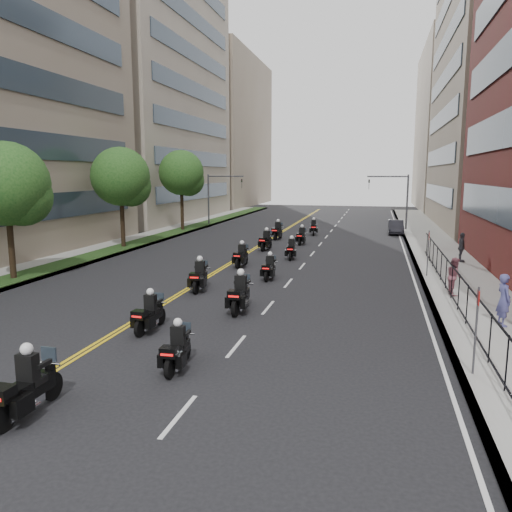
% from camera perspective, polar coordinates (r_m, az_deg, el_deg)
% --- Properties ---
extents(ground, '(160.00, 160.00, 0.00)m').
position_cam_1_polar(ground, '(14.06, -21.39, -15.23)').
color(ground, black).
rests_on(ground, ground).
extents(sidewalk_right, '(4.00, 90.00, 0.15)m').
position_cam_1_polar(sidewalk_right, '(36.07, 20.47, -0.16)').
color(sidewalk_right, gray).
rests_on(sidewalk_right, ground).
extents(sidewalk_left, '(4.00, 90.00, 0.15)m').
position_cam_1_polar(sidewalk_left, '(40.82, -15.21, 1.16)').
color(sidewalk_left, gray).
rests_on(sidewalk_left, ground).
extents(grass_strip, '(2.00, 90.00, 0.04)m').
position_cam_1_polar(grass_strip, '(40.43, -14.22, 1.26)').
color(grass_strip, '#173312').
rests_on(grass_strip, sidewalk_left).
extents(building_right_far, '(15.00, 28.00, 26.00)m').
position_cam_1_polar(building_right_far, '(89.74, 23.18, 13.35)').
color(building_right_far, gray).
rests_on(building_right_far, ground).
extents(building_left_mid, '(16.11, 28.00, 34.00)m').
position_cam_1_polar(building_left_mid, '(66.39, -13.79, 18.96)').
color(building_left_mid, gray).
rests_on(building_left_mid, ground).
extents(building_left_far, '(16.00, 28.00, 26.00)m').
position_cam_1_polar(building_left_far, '(93.47, -5.00, 13.87)').
color(building_left_far, gray).
rests_on(building_left_far, ground).
extents(iron_fence, '(0.05, 28.00, 1.50)m').
position_cam_1_polar(iron_fence, '(23.12, 21.81, -3.27)').
color(iron_fence, black).
rests_on(iron_fence, sidewalk_right).
extents(street_trees, '(4.40, 38.40, 7.98)m').
position_cam_1_polar(street_trees, '(34.45, -19.32, 7.94)').
color(street_trees, '#302315').
rests_on(street_trees, ground).
extents(traffic_signal_right, '(4.09, 0.20, 5.60)m').
position_cam_1_polar(traffic_signal_right, '(52.43, 15.88, 6.87)').
color(traffic_signal_right, '#3F3F44').
rests_on(traffic_signal_right, ground).
extents(traffic_signal_left, '(4.09, 0.20, 5.60)m').
position_cam_1_polar(traffic_signal_left, '(55.13, -4.51, 7.31)').
color(traffic_signal_left, '#3F3F44').
rests_on(traffic_signal_left, ground).
extents(motorcycle_0, '(0.56, 2.41, 1.78)m').
position_cam_1_polar(motorcycle_0, '(13.34, -24.88, -13.57)').
color(motorcycle_0, black).
rests_on(motorcycle_0, ground).
extents(motorcycle_1, '(0.52, 2.08, 1.53)m').
position_cam_1_polar(motorcycle_1, '(15.04, -9.01, -10.55)').
color(motorcycle_1, black).
rests_on(motorcycle_1, ground).
extents(motorcycle_2, '(0.53, 2.15, 1.59)m').
position_cam_1_polar(motorcycle_2, '(18.71, -12.11, -6.56)').
color(motorcycle_2, black).
rests_on(motorcycle_2, ground).
extents(motorcycle_3, '(0.57, 2.45, 1.81)m').
position_cam_1_polar(motorcycle_3, '(20.78, -1.85, -4.49)').
color(motorcycle_3, black).
rests_on(motorcycle_3, ground).
extents(motorcycle_4, '(0.64, 2.34, 1.73)m').
position_cam_1_polar(motorcycle_4, '(24.64, -6.48, -2.42)').
color(motorcycle_4, black).
rests_on(motorcycle_4, ground).
extents(motorcycle_5, '(0.48, 2.06, 1.52)m').
position_cam_1_polar(motorcycle_5, '(27.12, 1.54, -1.44)').
color(motorcycle_5, black).
rests_on(motorcycle_5, ground).
extents(motorcycle_6, '(0.53, 2.20, 1.63)m').
position_cam_1_polar(motorcycle_6, '(30.80, -1.68, -0.05)').
color(motorcycle_6, black).
rests_on(motorcycle_6, ground).
extents(motorcycle_7, '(0.55, 2.15, 1.59)m').
position_cam_1_polar(motorcycle_7, '(33.64, 4.06, 0.71)').
color(motorcycle_7, black).
rests_on(motorcycle_7, ground).
extents(motorcycle_8, '(0.64, 2.31, 1.71)m').
position_cam_1_polar(motorcycle_8, '(37.45, 1.15, 1.69)').
color(motorcycle_8, black).
rests_on(motorcycle_8, ground).
extents(motorcycle_9, '(0.55, 2.20, 1.62)m').
position_cam_1_polar(motorcycle_9, '(40.60, 5.23, 2.22)').
color(motorcycle_9, black).
rests_on(motorcycle_9, ground).
extents(motorcycle_10, '(0.64, 2.40, 1.77)m').
position_cam_1_polar(motorcycle_10, '(43.64, 2.47, 2.83)').
color(motorcycle_10, black).
rests_on(motorcycle_10, ground).
extents(motorcycle_11, '(0.65, 2.22, 1.64)m').
position_cam_1_polar(motorcycle_11, '(47.07, 6.60, 3.19)').
color(motorcycle_11, black).
rests_on(motorcycle_11, ground).
extents(parked_sedan, '(1.40, 3.95, 1.30)m').
position_cam_1_polar(parked_sedan, '(49.38, 15.69, 3.19)').
color(parked_sedan, black).
rests_on(parked_sedan, ground).
extents(pedestrian_a, '(0.64, 0.81, 1.95)m').
position_cam_1_polar(pedestrian_a, '(20.51, 26.46, -4.51)').
color(pedestrian_a, '#4A4A88').
rests_on(pedestrian_a, sidewalk_right).
extents(pedestrian_b, '(0.73, 0.91, 1.76)m').
position_cam_1_polar(pedestrian_b, '(24.72, 21.76, -2.18)').
color(pedestrian_b, '#874956').
rests_on(pedestrian_b, sidewalk_right).
extents(pedestrian_c, '(0.50, 1.11, 1.86)m').
position_cam_1_polar(pedestrian_c, '(34.20, 22.44, 0.93)').
color(pedestrian_c, '#46444D').
rests_on(pedestrian_c, sidewalk_right).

